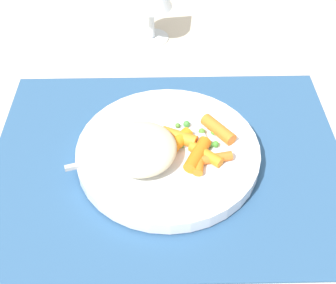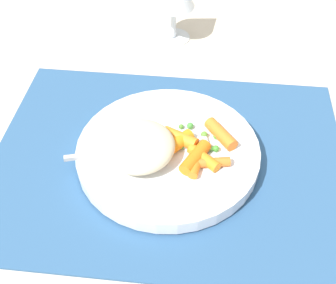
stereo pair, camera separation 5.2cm
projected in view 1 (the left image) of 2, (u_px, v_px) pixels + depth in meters
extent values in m
plane|color=beige|center=(168.00, 160.00, 0.61)|extent=(2.40, 2.40, 0.00)
cube|color=#2D5684|center=(168.00, 159.00, 0.60)|extent=(0.48, 0.37, 0.01)
cylinder|color=white|center=(168.00, 152.00, 0.59)|extent=(0.25, 0.25, 0.02)
ellipsoid|color=beige|center=(141.00, 149.00, 0.56)|extent=(0.09, 0.09, 0.04)
cylinder|color=orange|center=(199.00, 158.00, 0.56)|extent=(0.02, 0.05, 0.01)
cylinder|color=orange|center=(177.00, 143.00, 0.58)|extent=(0.04, 0.05, 0.02)
cylinder|color=orange|center=(197.00, 155.00, 0.57)|extent=(0.04, 0.06, 0.02)
cylinder|color=orange|center=(206.00, 154.00, 0.57)|extent=(0.05, 0.04, 0.01)
cylinder|color=orange|center=(218.00, 129.00, 0.60)|extent=(0.05, 0.05, 0.02)
cylinder|color=orange|center=(179.00, 137.00, 0.59)|extent=(0.05, 0.04, 0.02)
cylinder|color=orange|center=(216.00, 158.00, 0.57)|extent=(0.04, 0.02, 0.01)
sphere|color=#559133|center=(202.00, 132.00, 0.60)|extent=(0.01, 0.01, 0.01)
sphere|color=green|center=(206.00, 146.00, 0.58)|extent=(0.01, 0.01, 0.01)
sphere|color=#579B45|center=(210.00, 145.00, 0.58)|extent=(0.01, 0.01, 0.01)
sphere|color=green|center=(165.00, 141.00, 0.59)|extent=(0.01, 0.01, 0.01)
sphere|color=#518F33|center=(178.00, 126.00, 0.61)|extent=(0.01, 0.01, 0.01)
sphere|color=#43953C|center=(187.00, 124.00, 0.61)|extent=(0.01, 0.01, 0.01)
sphere|color=green|center=(181.00, 145.00, 0.58)|extent=(0.01, 0.01, 0.01)
sphere|color=#52B232|center=(214.00, 132.00, 0.60)|extent=(0.01, 0.01, 0.01)
sphere|color=green|center=(201.00, 161.00, 0.56)|extent=(0.01, 0.01, 0.01)
sphere|color=green|center=(215.00, 142.00, 0.59)|extent=(0.01, 0.01, 0.01)
sphere|color=green|center=(194.00, 168.00, 0.56)|extent=(0.01, 0.01, 0.01)
cube|color=#BABABA|center=(190.00, 141.00, 0.59)|extent=(0.05, 0.03, 0.01)
cube|color=#BABABA|center=(121.00, 156.00, 0.57)|extent=(0.14, 0.05, 0.01)
cylinder|color=silver|center=(152.00, 37.00, 0.82)|extent=(0.06, 0.06, 0.00)
cylinder|color=silver|center=(152.00, 22.00, 0.80)|extent=(0.01, 0.01, 0.06)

